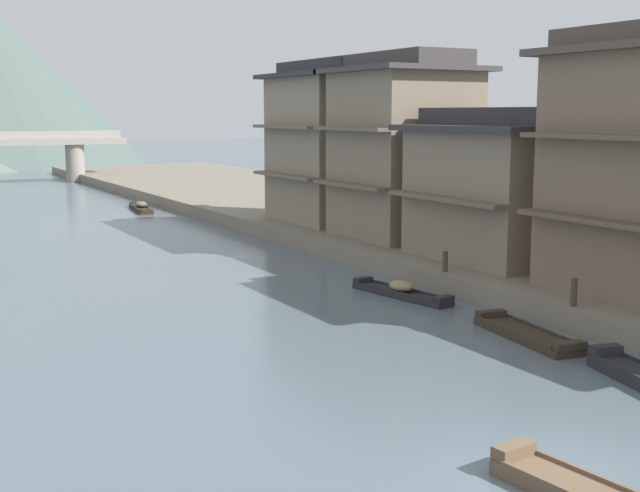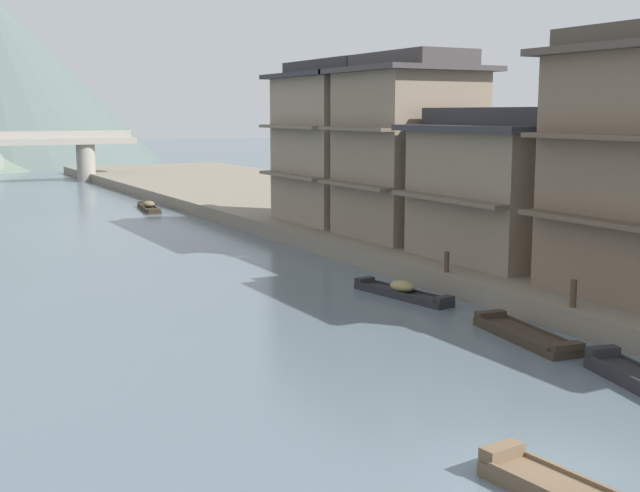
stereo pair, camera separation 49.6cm
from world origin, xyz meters
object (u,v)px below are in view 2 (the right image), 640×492
boat_moored_second (402,292)px  mooring_post_dock_near (573,293)px  house_waterfront_narrow (408,147)px  house_waterfront_far (336,143)px  house_waterfront_tall (508,186)px  stone_bridge (7,150)px  boat_moored_far (149,207)px  mooring_post_dock_mid (447,262)px  boat_moored_nearest (526,335)px

boat_moored_second → mooring_post_dock_near: size_ratio=5.31×
house_waterfront_narrow → house_waterfront_far: (-0.13, 6.80, -0.00)m
house_waterfront_tall → house_waterfront_far: house_waterfront_far is taller
house_waterfront_far → stone_bridge: house_waterfront_far is taller
boat_moored_far → house_waterfront_far: house_waterfront_far is taller
boat_moored_second → mooring_post_dock_mid: mooring_post_dock_mid is taller
house_waterfront_narrow → stone_bridge: 51.50m
boat_moored_nearest → mooring_post_dock_mid: (1.92, 6.54, 1.02)m
boat_moored_nearest → mooring_post_dock_near: mooring_post_dock_near is taller
boat_moored_nearest → house_waterfront_narrow: house_waterfront_narrow is taller
boat_moored_nearest → boat_moored_far: 38.06m
boat_moored_nearest → house_waterfront_tall: house_waterfront_tall is taller
stone_bridge → house_waterfront_tall: bearing=-78.4°
house_waterfront_tall → house_waterfront_far: 14.00m
boat_moored_nearest → mooring_post_dock_near: size_ratio=5.03×
house_waterfront_tall → boat_moored_far: bearing=101.5°
boat_moored_nearest → house_waterfront_tall: size_ratio=0.58×
house_waterfront_tall → mooring_post_dock_near: house_waterfront_tall is taller
boat_moored_far → house_waterfront_far: (5.90, -16.27, 4.87)m
mooring_post_dock_near → stone_bridge: bearing=96.8°
stone_bridge → house_waterfront_narrow: bearing=-76.9°
boat_moored_second → mooring_post_dock_near: 6.88m
boat_moored_far → house_waterfront_tall: (6.14, -30.21, 3.56)m
house_waterfront_tall → boat_moored_second: bearing=-167.8°
boat_moored_far → house_waterfront_narrow: house_waterfront_narrow is taller
boat_moored_nearest → mooring_post_dock_near: 2.20m
house_waterfront_tall → mooring_post_dock_near: 9.10m
house_waterfront_tall → stone_bridge: 58.46m
mooring_post_dock_mid → house_waterfront_tall: bearing=18.4°
house_waterfront_far → stone_bridge: bearing=104.9°
house_waterfront_tall → stone_bridge: house_waterfront_tall is taller
boat_moored_second → house_waterfront_far: bearing=69.6°
boat_moored_nearest → mooring_post_dock_mid: bearing=73.6°
house_waterfront_far → mooring_post_dock_near: 22.37m
boat_moored_far → house_waterfront_far: size_ratio=0.62×
boat_moored_nearest → house_waterfront_far: house_waterfront_far is taller
mooring_post_dock_mid → boat_moored_far: bearing=94.0°
boat_moored_nearest → stone_bridge: 65.46m
boat_moored_far → mooring_post_dock_mid: 31.61m
boat_moored_far → house_waterfront_narrow: bearing=-75.3°
house_waterfront_narrow → mooring_post_dock_near: house_waterfront_narrow is taller
boat_moored_far → stone_bridge: (-5.62, 27.06, 3.02)m
house_waterfront_tall → boat_moored_nearest: bearing=-126.8°
boat_moored_second → boat_moored_far: bearing=90.4°
house_waterfront_far → mooring_post_dock_mid: (-3.71, -15.25, -3.91)m
house_waterfront_far → house_waterfront_tall: bearing=-89.0°
boat_moored_far → house_waterfront_tall: 31.03m
boat_moored_second → house_waterfront_narrow: (5.80, 8.41, 4.87)m
boat_moored_far → house_waterfront_narrow: 24.34m
boat_moored_far → boat_moored_nearest: bearing=-89.6°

